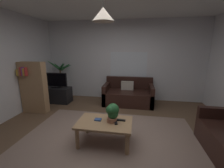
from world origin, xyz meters
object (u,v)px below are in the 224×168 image
at_px(potted_plant_on_table, 112,112).
at_px(book_on_table_0, 98,120).
at_px(coffee_table, 105,125).
at_px(pendant_lamp, 103,14).
at_px(remote_on_table_0, 116,122).
at_px(tv, 55,80).
at_px(couch_under_window, 128,95).
at_px(bookshelf_corner, 34,87).
at_px(potted_palm_corner, 61,80).
at_px(remote_on_table_1, 121,120).
at_px(tv_stand, 57,95).

bearing_deg(potted_plant_on_table, book_on_table_0, -178.40).
height_order(coffee_table, pendant_lamp, pendant_lamp).
bearing_deg(potted_plant_on_table, coffee_table, -163.31).
xyz_separation_m(remote_on_table_0, pendant_lamp, (-0.21, 0.01, 1.82)).
relative_size(potted_plant_on_table, tv, 0.44).
distance_m(couch_under_window, tv, 2.39).
relative_size(couch_under_window, bookshelf_corner, 1.10).
height_order(couch_under_window, remote_on_table_0, couch_under_window).
bearing_deg(pendant_lamp, potted_palm_corner, 131.92).
height_order(remote_on_table_0, bookshelf_corner, bookshelf_corner).
bearing_deg(potted_palm_corner, couch_under_window, -4.24).
relative_size(potted_plant_on_table, pendant_lamp, 0.68).
xyz_separation_m(book_on_table_0, pendant_lamp, (0.13, -0.03, 1.81)).
relative_size(remote_on_table_1, tv, 0.21).
distance_m(couch_under_window, potted_palm_corner, 2.41).
bearing_deg(coffee_table, book_on_table_0, 165.86).
height_order(book_on_table_0, tv, tv).
xyz_separation_m(remote_on_table_1, potted_plant_on_table, (-0.16, -0.05, 0.18)).
bearing_deg(bookshelf_corner, book_on_table_0, -26.00).
relative_size(bookshelf_corner, pendant_lamp, 2.77).
bearing_deg(potted_palm_corner, coffee_table, -48.08).
bearing_deg(remote_on_table_1, bookshelf_corner, 72.66).
bearing_deg(remote_on_table_0, coffee_table, 163.29).
distance_m(couch_under_window, pendant_lamp, 2.92).
relative_size(coffee_table, tv_stand, 1.11).
xyz_separation_m(remote_on_table_1, potted_palm_corner, (-2.37, 2.21, 0.23)).
relative_size(coffee_table, remote_on_table_0, 6.24).
distance_m(book_on_table_0, tv_stand, 2.64).
bearing_deg(potted_palm_corner, potted_plant_on_table, -45.73).
xyz_separation_m(remote_on_table_1, pendant_lamp, (-0.30, -0.09, 1.82)).
bearing_deg(bookshelf_corner, couch_under_window, 23.27).
distance_m(tv, potted_palm_corner, 0.47).
bearing_deg(tv_stand, book_on_table_0, -44.03).
relative_size(couch_under_window, tv, 1.98).
bearing_deg(couch_under_window, pendant_lamp, -98.06).
height_order(couch_under_window, book_on_table_0, couch_under_window).
relative_size(couch_under_window, coffee_table, 1.54).
distance_m(bookshelf_corner, pendant_lamp, 2.89).
bearing_deg(pendant_lamp, tv, 137.73).
bearing_deg(remote_on_table_0, remote_on_table_1, 33.21).
height_order(tv_stand, potted_palm_corner, potted_palm_corner).
height_order(coffee_table, book_on_table_0, book_on_table_0).
relative_size(book_on_table_0, potted_palm_corner, 0.09).
relative_size(potted_plant_on_table, potted_palm_corner, 0.24).
xyz_separation_m(bookshelf_corner, pendant_lamp, (2.21, -1.05, 1.54)).
relative_size(coffee_table, remote_on_table_1, 6.24).
bearing_deg(bookshelf_corner, coffee_table, -25.34).
distance_m(tv_stand, potted_palm_corner, 0.61).
distance_m(couch_under_window, remote_on_table_0, 2.15).
height_order(remote_on_table_1, bookshelf_corner, bookshelf_corner).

